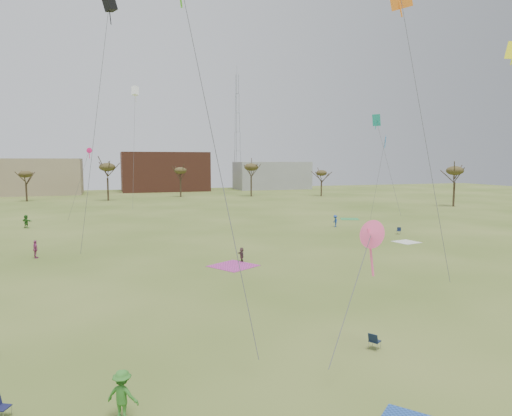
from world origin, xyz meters
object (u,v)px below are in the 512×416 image
object	(u,v)px
flyer_near_center	(122,395)
camp_chair_left	(2,412)
camp_chair_right	(399,232)
radio_tower	(237,131)
camp_chair_center	(375,344)

from	to	relation	value
flyer_near_center	camp_chair_left	world-z (taller)	flyer_near_center
camp_chair_left	camp_chair_right	size ratio (longest dim) A/B	1.00
camp_chair_left	radio_tower	size ratio (longest dim) A/B	0.02
radio_tower	camp_chair_center	bearing A→B (deg)	-102.67
flyer_near_center	camp_chair_left	size ratio (longest dim) A/B	2.18
camp_chair_right	radio_tower	distance (m)	101.72
flyer_near_center	camp_chair_center	bearing A→B (deg)	-137.37
camp_chair_center	radio_tower	bearing A→B (deg)	-44.98
camp_chair_left	camp_chair_right	distance (m)	50.55
flyer_near_center	radio_tower	size ratio (longest dim) A/B	0.05
flyer_near_center	radio_tower	distance (m)	140.25
flyer_near_center	radio_tower	world-z (taller)	radio_tower
camp_chair_center	camp_chair_right	xyz separation A→B (m)	(22.98, 30.37, 0.00)
camp_chair_left	camp_chair_right	bearing A→B (deg)	-24.52
radio_tower	camp_chair_left	bearing A→B (deg)	-109.25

